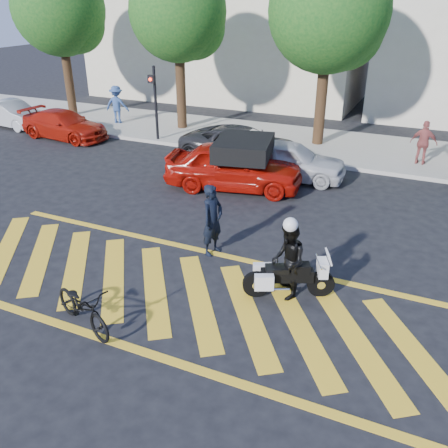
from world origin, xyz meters
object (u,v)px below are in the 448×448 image
at_px(officer_moto, 288,261).
at_px(parked_mid_right, 288,160).
at_px(parked_far_left, 11,114).
at_px(police_motorcycle, 288,277).
at_px(parked_left, 64,125).
at_px(red_convertible, 234,166).
at_px(officer_bike, 212,220).
at_px(bicycle, 83,307).
at_px(parked_mid_left, 243,146).

height_order(officer_moto, parked_mid_right, officer_moto).
bearing_deg(parked_far_left, police_motorcycle, -111.24).
bearing_deg(parked_mid_right, officer_moto, -168.02).
xyz_separation_m(parked_left, parked_mid_right, (10.60, -0.85, 0.07)).
height_order(red_convertible, parked_mid_right, red_convertible).
xyz_separation_m(officer_bike, parked_mid_right, (0.09, 5.87, -0.23)).
distance_m(officer_bike, parked_mid_right, 5.88).
relative_size(bicycle, parked_far_left, 0.47).
distance_m(officer_bike, red_convertible, 4.43).
height_order(police_motorcycle, parked_mid_right, parked_mid_right).
relative_size(officer_moto, parked_left, 0.41).
relative_size(bicycle, parked_mid_right, 0.45).
height_order(parked_mid_left, parked_mid_right, parked_mid_right).
relative_size(police_motorcycle, parked_mid_right, 0.46).
height_order(police_motorcycle, red_convertible, red_convertible).
xyz_separation_m(police_motorcycle, parked_far_left, (-16.49, 8.32, 0.15)).
bearing_deg(parked_far_left, parked_mid_right, -90.04).
relative_size(red_convertible, parked_far_left, 1.18).
bearing_deg(parked_left, parked_far_left, 85.72).
distance_m(parked_mid_left, parked_mid_right, 2.26).
distance_m(parked_left, parked_mid_right, 10.64).
relative_size(bicycle, parked_left, 0.42).
distance_m(bicycle, police_motorcycle, 4.18).
distance_m(parked_far_left, parked_mid_right, 14.40).
height_order(officer_bike, police_motorcycle, officer_bike).
bearing_deg(parked_mid_left, parked_mid_right, -107.91).
bearing_deg(officer_bike, red_convertible, 28.83).
distance_m(officer_bike, officer_moto, 2.46).
height_order(parked_far_left, parked_mid_left, parked_mid_left).
bearing_deg(police_motorcycle, bicycle, -165.76).
bearing_deg(officer_moto, police_motorcycle, 25.62).
xyz_separation_m(officer_bike, bicycle, (-0.99, -3.68, -0.44)).
bearing_deg(officer_bike, parked_mid_left, 28.63).
bearing_deg(red_convertible, parked_mid_right, -51.23).
bearing_deg(red_convertible, parked_left, 63.28).
distance_m(red_convertible, parked_left, 9.59).
bearing_deg(officer_bike, bicycle, 177.29).
xyz_separation_m(parked_mid_left, parked_mid_right, (2.07, -0.91, 0.00)).
distance_m(officer_moto, parked_mid_left, 8.88).
xyz_separation_m(officer_bike, parked_mid_left, (-1.98, 6.79, -0.23)).
relative_size(officer_bike, red_convertible, 0.40).
distance_m(red_convertible, parked_far_left, 13.34).
bearing_deg(police_motorcycle, red_convertible, 98.65).
bearing_deg(officer_moto, red_convertible, -171.40).
height_order(parked_far_left, parked_mid_right, parked_mid_right).
height_order(officer_moto, parked_far_left, officer_moto).
relative_size(police_motorcycle, officer_moto, 1.08).
xyz_separation_m(bicycle, parked_left, (-9.51, 10.40, 0.14)).
height_order(police_motorcycle, parked_far_left, parked_far_left).
distance_m(bicycle, parked_far_left, 17.19).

